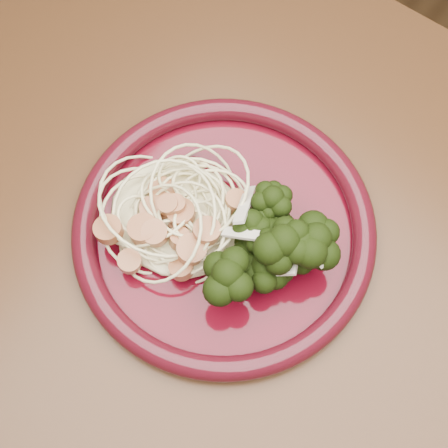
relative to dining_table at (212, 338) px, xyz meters
name	(u,v)px	position (x,y,z in m)	size (l,w,h in m)	color
dining_table	(212,338)	(0.00, 0.00, 0.00)	(1.20, 0.80, 0.75)	#472814
dinner_plate	(224,228)	(-0.04, 0.07, 0.11)	(0.36, 0.36, 0.02)	#43050F
spaghetti_pile	(177,213)	(-0.08, 0.05, 0.12)	(0.13, 0.11, 0.03)	beige
scallop_cluster	(174,195)	(-0.08, 0.05, 0.15)	(0.13, 0.13, 0.04)	#B37145
broccoli_pile	(284,232)	(0.01, 0.09, 0.13)	(0.09, 0.15, 0.05)	black
onion_garnish	(287,217)	(0.01, 0.09, 0.16)	(0.06, 0.10, 0.05)	beige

